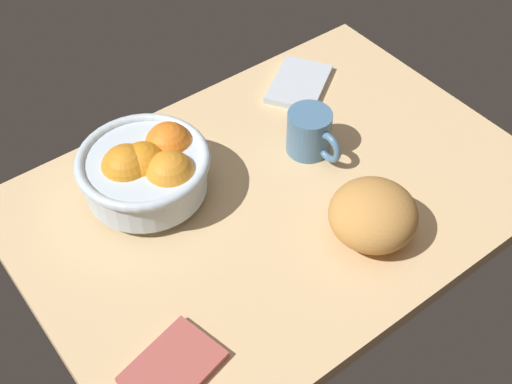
# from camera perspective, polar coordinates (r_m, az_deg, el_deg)

# --- Properties ---
(ground_plane) EXTENTS (0.83, 0.58, 0.03)m
(ground_plane) POSITION_cam_1_polar(r_m,az_deg,el_deg) (1.11, 1.82, -0.53)
(ground_plane) COLOR #DAB581
(fruit_bowl) EXTENTS (0.21, 0.21, 0.11)m
(fruit_bowl) POSITION_cam_1_polar(r_m,az_deg,el_deg) (1.06, -9.21, 1.98)
(fruit_bowl) COLOR silver
(fruit_bowl) RESTS_ON ground
(bread_loaf) EXTENTS (0.15, 0.15, 0.09)m
(bread_loaf) POSITION_cam_1_polar(r_m,az_deg,el_deg) (1.02, 9.94, -1.92)
(bread_loaf) COLOR #C78A44
(bread_loaf) RESTS_ON ground
(napkin_folded) EXTENTS (0.17, 0.16, 0.01)m
(napkin_folded) POSITION_cam_1_polar(r_m,az_deg,el_deg) (1.29, 3.69, 9.18)
(napkin_folded) COLOR silver
(napkin_folded) RESTS_ON ground
(napkin_spare) EXTENTS (0.14, 0.11, 0.01)m
(napkin_spare) POSITION_cam_1_polar(r_m,az_deg,el_deg) (0.91, -7.07, -14.60)
(napkin_spare) COLOR #AF524B
(napkin_spare) RESTS_ON ground
(mug) EXTENTS (0.08, 0.12, 0.08)m
(mug) POSITION_cam_1_polar(r_m,az_deg,el_deg) (1.14, 4.65, 5.03)
(mug) COLOR teal
(mug) RESTS_ON ground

